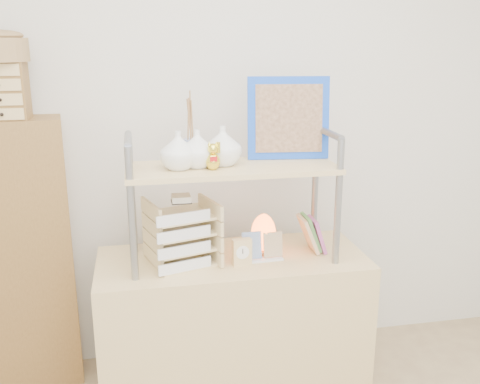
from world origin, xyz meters
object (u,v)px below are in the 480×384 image
object	(u,v)px
salt_lamp	(263,234)
letter_tray	(182,236)
desk	(233,332)
cabinet	(24,257)

from	to	relation	value
salt_lamp	letter_tray	bearing A→B (deg)	-174.17
salt_lamp	desk	bearing A→B (deg)	-173.72
cabinet	letter_tray	distance (m)	0.86
desk	cabinet	xyz separation A→B (m)	(-0.96, 0.37, 0.30)
letter_tray	salt_lamp	xyz separation A→B (m)	(0.37, 0.04, -0.03)
cabinet	salt_lamp	xyz separation A→B (m)	(1.10, -0.35, 0.17)
desk	salt_lamp	distance (m)	0.49
desk	letter_tray	distance (m)	0.55
cabinet	salt_lamp	distance (m)	1.17
cabinet	letter_tray	xyz separation A→B (m)	(0.74, -0.39, 0.20)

